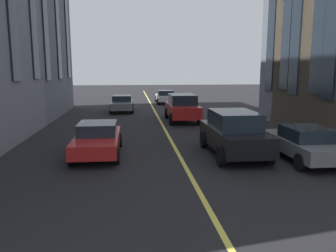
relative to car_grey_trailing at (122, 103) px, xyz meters
name	(u,v)px	position (x,y,z in m)	size (l,w,h in m)	color
lane_centre_line	(172,142)	(-12.66, -2.82, -0.70)	(80.00, 0.16, 0.01)	#D8C64C
car_grey_trailing	(122,103)	(0.00, 0.00, 0.00)	(4.40, 1.95, 1.37)	slate
car_red_near	(182,107)	(-5.85, -4.37, 0.27)	(4.70, 2.14, 1.88)	#B21E1E
car_white_mid	(165,97)	(6.51, -4.40, 0.00)	(4.40, 1.95, 1.37)	silver
car_red_parked_b	(98,139)	(-14.75, 0.63, 0.00)	(4.40, 1.95, 1.37)	#B21E1E
car_grey_far	(304,143)	(-16.46, -7.72, 0.00)	(4.40, 1.95, 1.37)	slate
car_black_parked_a	(234,133)	(-15.42, -5.13, 0.27)	(4.70, 2.14, 1.88)	black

